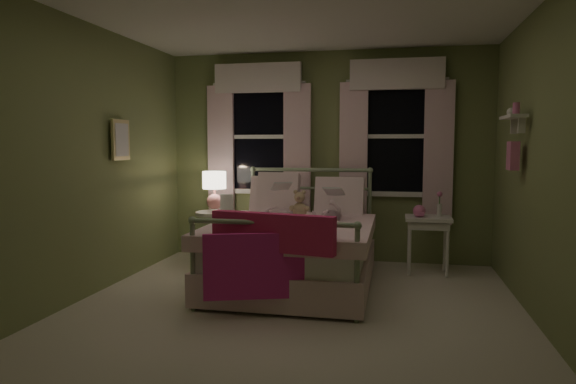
% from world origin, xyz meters
% --- Properties ---
extents(room_shell, '(4.20, 4.20, 4.20)m').
position_xyz_m(room_shell, '(0.00, 0.00, 1.30)').
color(room_shell, beige).
rests_on(room_shell, ground).
extents(bed, '(1.58, 2.04, 1.18)m').
position_xyz_m(bed, '(-0.15, 0.82, 0.38)').
color(bed, white).
rests_on(bed, ground).
extents(pink_throw, '(1.10, 0.42, 0.71)m').
position_xyz_m(pink_throw, '(-0.14, -0.20, 0.61)').
color(pink_throw, '#D62A64').
rests_on(pink_throw, bed).
extents(child_left, '(0.34, 0.27, 0.83)m').
position_xyz_m(child_left, '(-0.42, 1.25, 0.99)').
color(child_left, '#F7D1DD').
rests_on(child_left, bed).
extents(child_right, '(0.42, 0.37, 0.74)m').
position_xyz_m(child_right, '(0.14, 1.25, 0.94)').
color(child_right, '#F7D1DD').
rests_on(child_right, bed).
extents(book_left, '(0.23, 0.18, 0.26)m').
position_xyz_m(book_left, '(-0.42, 1.00, 0.96)').
color(book_left, beige).
rests_on(book_left, child_left).
extents(book_right, '(0.20, 0.12, 0.26)m').
position_xyz_m(book_right, '(0.14, 1.00, 0.92)').
color(book_right, beige).
rests_on(book_right, child_right).
extents(teddy_bear, '(0.22, 0.17, 0.30)m').
position_xyz_m(teddy_bear, '(-0.14, 1.09, 0.79)').
color(teddy_bear, tan).
rests_on(teddy_bear, bed).
extents(nightstand_left, '(0.46, 0.46, 0.65)m').
position_xyz_m(nightstand_left, '(-1.25, 1.50, 0.42)').
color(nightstand_left, white).
rests_on(nightstand_left, ground).
extents(table_lamp, '(0.28, 0.28, 0.46)m').
position_xyz_m(table_lamp, '(-1.25, 1.50, 0.95)').
color(table_lamp, pink).
rests_on(table_lamp, nightstand_left).
extents(book_nightstand, '(0.18, 0.24, 0.02)m').
position_xyz_m(book_nightstand, '(-1.15, 1.42, 0.66)').
color(book_nightstand, beige).
rests_on(book_nightstand, nightstand_left).
extents(nightstand_right, '(0.50, 0.40, 0.64)m').
position_xyz_m(nightstand_right, '(1.23, 1.59, 0.55)').
color(nightstand_right, white).
rests_on(nightstand_right, ground).
extents(pink_toy, '(0.14, 0.18, 0.14)m').
position_xyz_m(pink_toy, '(1.13, 1.58, 0.71)').
color(pink_toy, pink).
rests_on(pink_toy, nightstand_right).
extents(bud_vase, '(0.06, 0.06, 0.28)m').
position_xyz_m(bud_vase, '(1.35, 1.64, 0.79)').
color(bud_vase, white).
rests_on(bud_vase, nightstand_right).
extents(window_left, '(1.34, 0.13, 1.96)m').
position_xyz_m(window_left, '(-0.85, 2.03, 1.62)').
color(window_left, black).
rests_on(window_left, room_shell).
extents(window_right, '(1.34, 0.13, 1.96)m').
position_xyz_m(window_right, '(0.85, 2.03, 1.62)').
color(window_right, black).
rests_on(window_right, room_shell).
extents(wall_shelf, '(0.15, 0.50, 0.60)m').
position_xyz_m(wall_shelf, '(1.90, 0.70, 1.52)').
color(wall_shelf, white).
rests_on(wall_shelf, room_shell).
extents(framed_picture, '(0.03, 0.32, 0.42)m').
position_xyz_m(framed_picture, '(-1.95, 0.60, 1.50)').
color(framed_picture, beige).
rests_on(framed_picture, room_shell).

